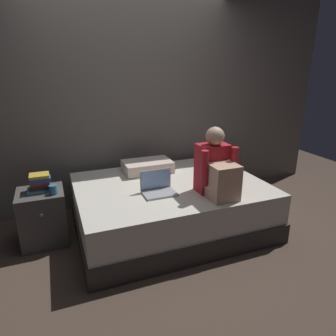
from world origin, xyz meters
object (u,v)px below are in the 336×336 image
nightstand (43,217)px  person_sitting (216,170)px  laptop (158,188)px  book_stack (40,183)px  bed (170,206)px  pillow (147,166)px  mug (53,190)px

nightstand → person_sitting: person_sitting is taller
laptop → book_stack: 1.15m
bed → pillow: pillow is taller
mug → laptop: bearing=-15.9°
laptop → pillow: laptop is taller
bed → book_stack: size_ratio=8.99×
book_stack → nightstand: bearing=161.9°
nightstand → pillow: 1.26m
bed → mug: 1.22m
nightstand → pillow: pillow is taller
pillow → book_stack: 1.21m
bed → book_stack: book_stack is taller
person_sitting → laptop: 0.60m
pillow → book_stack: (-1.18, -0.25, 0.05)m
bed → laptop: bearing=-137.4°
person_sitting → book_stack: size_ratio=2.94×
bed → laptop: laptop is taller
person_sitting → book_stack: 1.72m
bed → pillow: 0.57m
bed → mug: size_ratio=22.22×
laptop → mug: size_ratio=3.56×
nightstand → person_sitting: bearing=-21.1°
laptop → book_stack: laptop is taller
nightstand → laptop: size_ratio=1.73×
person_sitting → laptop: size_ratio=2.05×
bed → nightstand: (-1.30, 0.21, 0.02)m
mug → nightstand: bearing=137.3°
book_stack → laptop: bearing=-19.9°
person_sitting → laptop: bearing=156.4°
laptop → pillow: (0.10, 0.64, 0.01)m
laptop → book_stack: (-1.08, 0.39, 0.06)m
person_sitting → bed: bearing=126.9°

